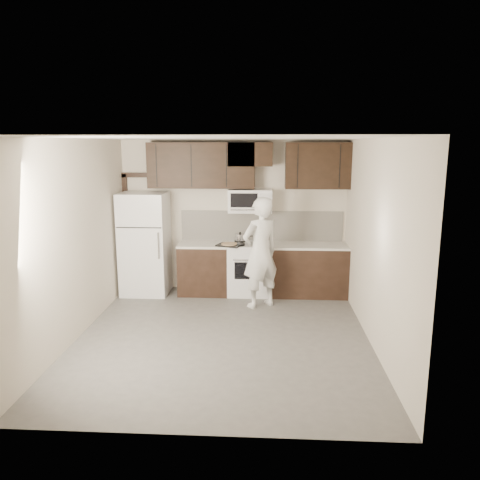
# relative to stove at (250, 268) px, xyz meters

# --- Properties ---
(floor) EXTENTS (4.50, 4.50, 0.00)m
(floor) POSITION_rel_stove_xyz_m (-0.30, -1.94, -0.46)
(floor) COLOR #555250
(floor) RESTS_ON ground
(back_wall) EXTENTS (4.00, 0.00, 4.00)m
(back_wall) POSITION_rel_stove_xyz_m (-0.30, 0.31, 0.89)
(back_wall) COLOR beige
(back_wall) RESTS_ON ground
(ceiling) EXTENTS (4.50, 4.50, 0.00)m
(ceiling) POSITION_rel_stove_xyz_m (-0.30, -1.94, 2.24)
(ceiling) COLOR white
(ceiling) RESTS_ON back_wall
(counter_run) EXTENTS (2.95, 0.64, 0.91)m
(counter_run) POSITION_rel_stove_xyz_m (0.30, 0.00, -0.00)
(counter_run) COLOR black
(counter_run) RESTS_ON floor
(stove) EXTENTS (0.76, 0.66, 0.94)m
(stove) POSITION_rel_stove_xyz_m (0.00, 0.00, 0.00)
(stove) COLOR white
(stove) RESTS_ON floor
(backsplash) EXTENTS (2.90, 0.02, 0.54)m
(backsplash) POSITION_rel_stove_xyz_m (0.20, 0.30, 0.72)
(backsplash) COLOR silver
(backsplash) RESTS_ON counter_run
(upper_cabinets) EXTENTS (3.48, 0.35, 0.78)m
(upper_cabinets) POSITION_rel_stove_xyz_m (-0.09, 0.14, 1.82)
(upper_cabinets) COLOR black
(upper_cabinets) RESTS_ON back_wall
(microwave) EXTENTS (0.76, 0.42, 0.40)m
(microwave) POSITION_rel_stove_xyz_m (-0.00, 0.12, 1.19)
(microwave) COLOR white
(microwave) RESTS_ON upper_cabinets
(refrigerator) EXTENTS (0.80, 0.76, 1.80)m
(refrigerator) POSITION_rel_stove_xyz_m (-1.85, -0.05, 0.44)
(refrigerator) COLOR white
(refrigerator) RESTS_ON floor
(door_trim) EXTENTS (0.50, 0.08, 2.12)m
(door_trim) POSITION_rel_stove_xyz_m (-2.22, 0.27, 0.79)
(door_trim) COLOR black
(door_trim) RESTS_ON floor
(saucepan) EXTENTS (0.32, 0.19, 0.18)m
(saucepan) POSITION_rel_stove_xyz_m (-0.18, 0.15, 0.52)
(saucepan) COLOR silver
(saucepan) RESTS_ON stove
(baking_tray) EXTENTS (0.48, 0.42, 0.02)m
(baking_tray) POSITION_rel_stove_xyz_m (-0.35, -0.18, 0.46)
(baking_tray) COLOR black
(baking_tray) RESTS_ON counter_run
(pizza) EXTENTS (0.35, 0.35, 0.02)m
(pizza) POSITION_rel_stove_xyz_m (-0.35, -0.18, 0.48)
(pizza) COLOR #C7B185
(pizza) RESTS_ON baking_tray
(person) EXTENTS (0.79, 0.74, 1.81)m
(person) POSITION_rel_stove_xyz_m (0.19, -0.66, 0.44)
(person) COLOR white
(person) RESTS_ON floor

